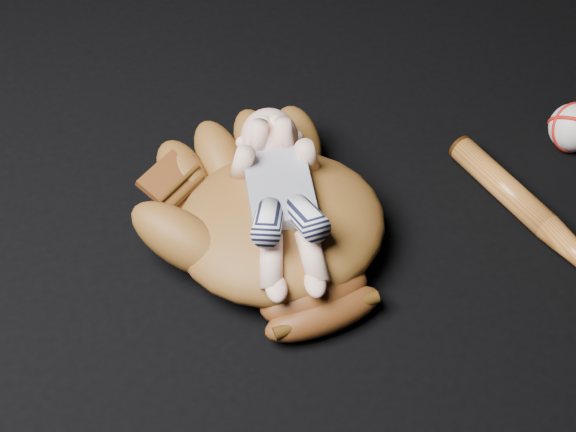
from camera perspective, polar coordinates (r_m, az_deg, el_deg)
The scene contains 4 objects.
baseball_glove at distance 1.31m, azimuth -0.52°, elevation -0.12°, with size 0.40×0.45×0.14m, color brown, non-canonical shape.
newborn_baby at distance 1.27m, azimuth -0.38°, elevation 1.12°, with size 0.15×0.33×0.14m, color #ECB298, non-canonical shape.
baseball_bat at distance 1.41m, azimuth 17.14°, elevation -1.36°, with size 0.04×0.47×0.04m, color #A55A20, non-canonical shape.
baseball at distance 1.57m, azimuth 17.97°, elevation 5.47°, with size 0.08×0.08×0.08m, color silver.
Camera 1 is at (-0.39, -0.88, 1.05)m, focal length 55.00 mm.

